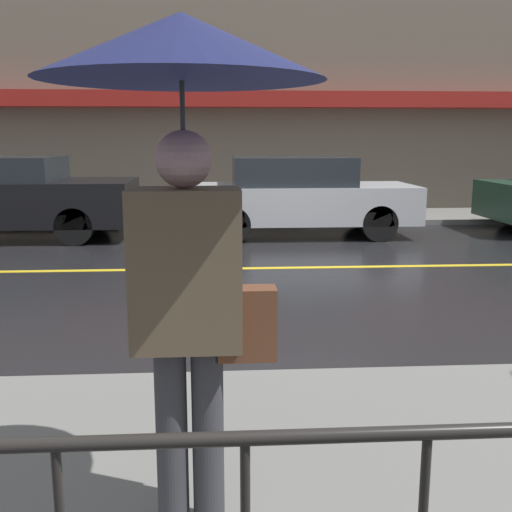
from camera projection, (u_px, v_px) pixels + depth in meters
The scene contains 7 objects.
ground_plane at pixel (301, 268), 8.22m from camera, with size 80.00×80.00×0.00m, color black.
sidewalk_near at pixel (455, 496), 2.88m from camera, with size 28.00×3.05×0.11m.
sidewalk_far at pixel (269, 217), 13.07m from camera, with size 28.00×2.10×0.11m.
lane_marking at pixel (301, 267), 8.22m from camera, with size 25.20×0.12×0.01m.
building_storefront at pixel (266, 94), 13.70m from camera, with size 28.00×0.85×5.53m.
pedestrian at pixel (184, 128), 2.28m from camera, with size 1.09×1.09×2.10m.
car_silver at pixel (298, 196), 10.86m from camera, with size 4.08×1.71×1.42m.
Camera 1 is at (-1.13, -7.98, 1.75)m, focal length 42.00 mm.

